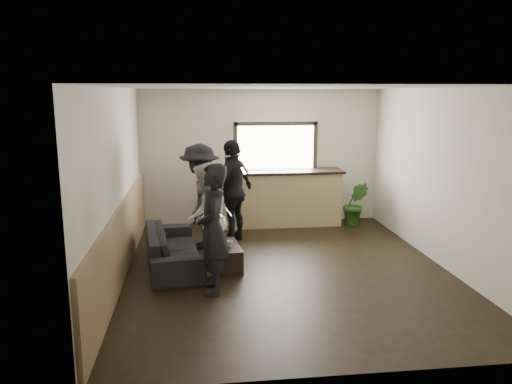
{
  "coord_description": "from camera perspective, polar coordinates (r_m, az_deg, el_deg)",
  "views": [
    {
      "loc": [
        -1.35,
        -7.31,
        2.73
      ],
      "look_at": [
        -0.42,
        0.4,
        1.17
      ],
      "focal_mm": 35.0,
      "sensor_mm": 36.0,
      "label": 1
    }
  ],
  "objects": [
    {
      "name": "cup_a",
      "position": [
        8.0,
        -4.79,
        -5.47
      ],
      "size": [
        0.16,
        0.16,
        0.09
      ],
      "primitive_type": "imported",
      "rotation": [
        0.0,
        0.0,
        4.13
      ],
      "color": "silver",
      "rests_on": "coffee_table"
    },
    {
      "name": "room_shell",
      "position": [
        7.45,
        -2.06,
        1.59
      ],
      "size": [
        5.01,
        6.01,
        2.8
      ],
      "color": "silver",
      "rests_on": "ground"
    },
    {
      "name": "person_a",
      "position": [
        6.82,
        -4.96,
        -4.26
      ],
      "size": [
        0.49,
        0.66,
        1.8
      ],
      "rotation": [
        0.0,
        0.0,
        -1.59
      ],
      "color": "black",
      "rests_on": "ground"
    },
    {
      "name": "person_c",
      "position": [
        8.8,
        -6.41,
        -0.53
      ],
      "size": [
        0.81,
        1.27,
        1.86
      ],
      "rotation": [
        0.0,
        0.0,
        -1.67
      ],
      "color": "black",
      "rests_on": "ground"
    },
    {
      "name": "bar_counter",
      "position": [
        10.36,
        2.42,
        -0.29
      ],
      "size": [
        2.7,
        0.68,
        2.13
      ],
      "color": "tan",
      "rests_on": "ground"
    },
    {
      "name": "ground",
      "position": [
        7.92,
        3.4,
        -8.83
      ],
      "size": [
        5.0,
        6.0,
        0.01
      ],
      "primitive_type": "cube",
      "color": "black"
    },
    {
      "name": "potted_plant",
      "position": [
        10.53,
        11.29,
        -1.32
      ],
      "size": [
        0.59,
        0.51,
        0.92
      ],
      "primitive_type": "imported",
      "rotation": [
        0.0,
        0.0,
        -0.23
      ],
      "color": "#2D6623",
      "rests_on": "ground"
    },
    {
      "name": "sofa",
      "position": [
        8.11,
        -9.45,
        -6.29
      ],
      "size": [
        1.03,
        2.1,
        0.59
      ],
      "primitive_type": "imported",
      "rotation": [
        0.0,
        0.0,
        1.69
      ],
      "color": "black",
      "rests_on": "ground"
    },
    {
      "name": "cup_b",
      "position": [
        7.77,
        -3.02,
        -5.94
      ],
      "size": [
        0.13,
        0.13,
        0.1
      ],
      "primitive_type": "imported",
      "rotation": [
        0.0,
        0.0,
        0.27
      ],
      "color": "silver",
      "rests_on": "coffee_table"
    },
    {
      "name": "coffee_table",
      "position": [
        7.94,
        -3.66,
        -7.36
      ],
      "size": [
        0.55,
        0.88,
        0.37
      ],
      "primitive_type": "cube",
      "rotation": [
        0.0,
        0.0,
        0.1
      ],
      "color": "black",
      "rests_on": "ground"
    },
    {
      "name": "person_d",
      "position": [
        9.15,
        -2.59,
        0.1
      ],
      "size": [
        1.04,
        1.16,
        1.89
      ],
      "rotation": [
        0.0,
        0.0,
        -2.22
      ],
      "color": "black",
      "rests_on": "ground"
    },
    {
      "name": "person_b",
      "position": [
        7.54,
        -5.79,
        -3.12
      ],
      "size": [
        0.8,
        0.94,
        1.7
      ],
      "rotation": [
        0.0,
        0.0,
        -1.78
      ],
      "color": "beige",
      "rests_on": "ground"
    }
  ]
}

